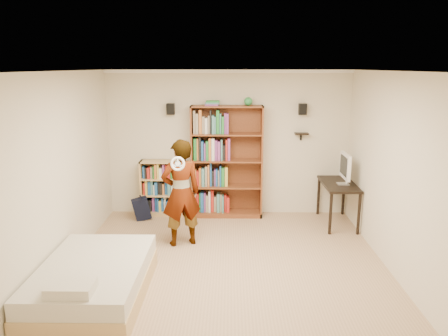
{
  "coord_description": "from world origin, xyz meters",
  "views": [
    {
      "loc": [
        0.04,
        -5.56,
        2.76
      ],
      "look_at": [
        -0.05,
        0.6,
        1.32
      ],
      "focal_mm": 35.0,
      "sensor_mm": 36.0,
      "label": 1
    }
  ],
  "objects_px": {
    "tall_bookshelf": "(227,162)",
    "person": "(181,193)",
    "computer_desk": "(337,203)",
    "low_bookshelf": "(163,188)",
    "daybed": "(93,276)"
  },
  "relations": [
    {
      "from": "computer_desk",
      "to": "person",
      "type": "relative_size",
      "value": 0.65
    },
    {
      "from": "low_bookshelf",
      "to": "computer_desk",
      "type": "distance_m",
      "value": 3.21
    },
    {
      "from": "computer_desk",
      "to": "daybed",
      "type": "height_order",
      "value": "computer_desk"
    },
    {
      "from": "low_bookshelf",
      "to": "tall_bookshelf",
      "type": "bearing_deg",
      "value": -1.62
    },
    {
      "from": "low_bookshelf",
      "to": "computer_desk",
      "type": "relative_size",
      "value": 0.95
    },
    {
      "from": "daybed",
      "to": "person",
      "type": "height_order",
      "value": "person"
    },
    {
      "from": "tall_bookshelf",
      "to": "computer_desk",
      "type": "bearing_deg",
      "value": -11.95
    },
    {
      "from": "computer_desk",
      "to": "person",
      "type": "distance_m",
      "value": 2.88
    },
    {
      "from": "tall_bookshelf",
      "to": "computer_desk",
      "type": "height_order",
      "value": "tall_bookshelf"
    },
    {
      "from": "daybed",
      "to": "person",
      "type": "bearing_deg",
      "value": 61.67
    },
    {
      "from": "tall_bookshelf",
      "to": "person",
      "type": "distance_m",
      "value": 1.56
    },
    {
      "from": "tall_bookshelf",
      "to": "person",
      "type": "height_order",
      "value": "tall_bookshelf"
    },
    {
      "from": "computer_desk",
      "to": "person",
      "type": "bearing_deg",
      "value": -160.19
    },
    {
      "from": "tall_bookshelf",
      "to": "computer_desk",
      "type": "xyz_separation_m",
      "value": [
        1.98,
        -0.42,
        -0.66
      ]
    },
    {
      "from": "computer_desk",
      "to": "low_bookshelf",
      "type": "bearing_deg",
      "value": 171.89
    }
  ]
}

